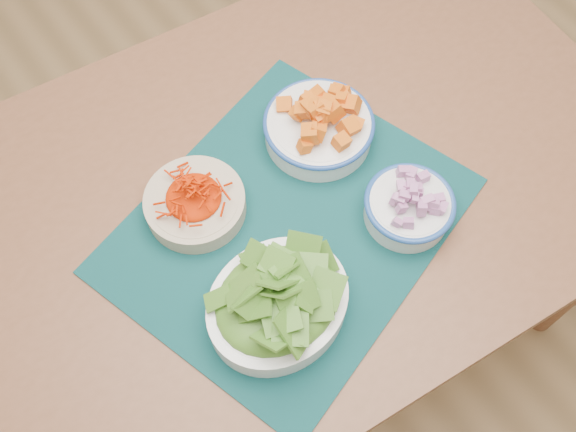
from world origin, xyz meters
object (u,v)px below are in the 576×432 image
object	(u,v)px
placemat	(288,225)
lettuce_bowl	(278,299)
onion_bowl	(409,205)
carrot_bowl	(195,201)
squash_bowl	(319,123)
table	(296,200)

from	to	relation	value
placemat	lettuce_bowl	distance (m)	0.17
lettuce_bowl	onion_bowl	bearing A→B (deg)	-3.39
placemat	onion_bowl	bearing A→B (deg)	-48.66
placemat	carrot_bowl	bearing A→B (deg)	116.33
placemat	carrot_bowl	world-z (taller)	carrot_bowl
squash_bowl	table	bearing A→B (deg)	-151.99
carrot_bowl	lettuce_bowl	xyz separation A→B (m)	(0.01, -0.23, 0.02)
squash_bowl	lettuce_bowl	size ratio (longest dim) A/B	0.90
squash_bowl	lettuce_bowl	distance (m)	0.34
carrot_bowl	onion_bowl	xyz separation A→B (m)	(0.28, -0.22, 0.01)
table	placemat	xyz separation A→B (m)	(-0.07, -0.07, 0.09)
table	lettuce_bowl	distance (m)	0.30
lettuce_bowl	onion_bowl	size ratio (longest dim) A/B	1.33
table	carrot_bowl	distance (m)	0.23
table	onion_bowl	xyz separation A→B (m)	(0.10, -0.18, 0.13)
squash_bowl	placemat	bearing A→B (deg)	-143.22
lettuce_bowl	squash_bowl	bearing A→B (deg)	36.43
table	squash_bowl	world-z (taller)	squash_bowl
onion_bowl	table	bearing A→B (deg)	119.92
squash_bowl	lettuce_bowl	world-z (taller)	lettuce_bowl
placemat	lettuce_bowl	xyz separation A→B (m)	(-0.10, -0.12, 0.06)
placemat	lettuce_bowl	world-z (taller)	lettuce_bowl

